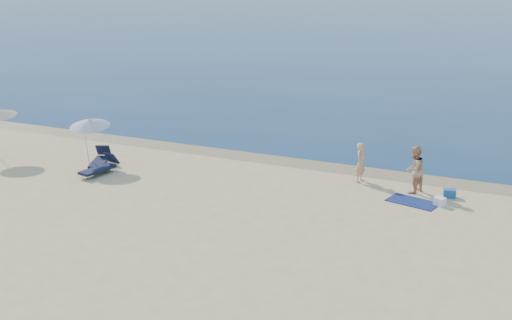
# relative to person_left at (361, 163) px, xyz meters

# --- Properties ---
(sea) EXTENTS (240.00, 160.00, 0.01)m
(sea) POSITION_rel_person_left_xyz_m (-2.62, 82.06, -0.82)
(sea) COLOR navy
(sea) RESTS_ON ground
(wet_sand_strip) EXTENTS (240.00, 1.60, 0.00)m
(wet_sand_strip) POSITION_rel_person_left_xyz_m (-2.62, 1.46, -0.83)
(wet_sand_strip) COLOR #847254
(wet_sand_strip) RESTS_ON ground
(person_left) EXTENTS (0.48, 0.66, 1.66)m
(person_left) POSITION_rel_person_left_xyz_m (0.00, 0.00, 0.00)
(person_left) COLOR tan
(person_left) RESTS_ON ground
(person_right) EXTENTS (1.02, 1.13, 1.89)m
(person_right) POSITION_rel_person_left_xyz_m (2.23, -0.40, 0.12)
(person_right) COLOR tan
(person_right) RESTS_ON ground
(beach_towel) EXTENTS (2.05, 1.44, 0.03)m
(beach_towel) POSITION_rel_person_left_xyz_m (2.46, -1.51, -0.81)
(beach_towel) COLOR #101C53
(beach_towel) RESTS_ON ground
(white_bag) EXTENTS (0.47, 0.44, 0.32)m
(white_bag) POSITION_rel_person_left_xyz_m (3.43, -1.46, -0.67)
(white_bag) COLOR white
(white_bag) RESTS_ON ground
(blue_cooler) EXTENTS (0.52, 0.43, 0.33)m
(blue_cooler) POSITION_rel_person_left_xyz_m (3.63, -0.39, -0.66)
(blue_cooler) COLOR #1D56A0
(blue_cooler) RESTS_ON ground
(umbrella_near) EXTENTS (2.16, 2.18, 2.30)m
(umbrella_near) POSITION_rel_person_left_xyz_m (-11.50, -2.75, 1.14)
(umbrella_near) COLOR silver
(umbrella_near) RESTS_ON ground
(lounger_left) EXTENTS (1.31, 1.96, 0.83)m
(lounger_left) POSITION_rel_person_left_xyz_m (-11.12, -2.68, -0.53)
(lounger_left) COLOR #141937
(lounger_left) RESTS_ON ground
(lounger_right) EXTENTS (0.93, 1.94, 0.82)m
(lounger_right) POSITION_rel_person_left_xyz_m (-10.44, -3.57, -0.53)
(lounger_right) COLOR #121832
(lounger_right) RESTS_ON ground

